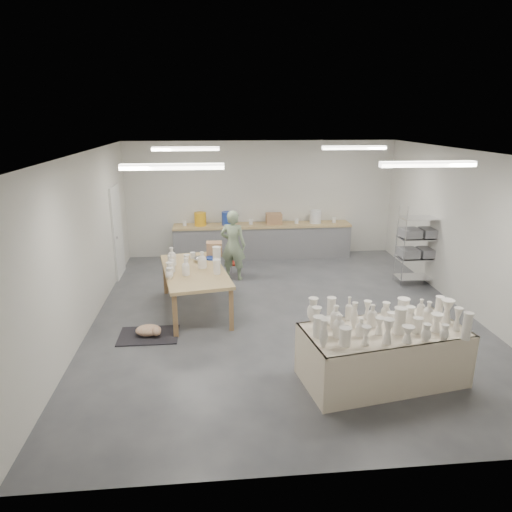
{
  "coord_description": "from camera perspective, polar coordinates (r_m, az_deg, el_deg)",
  "views": [
    {
      "loc": [
        -1.27,
        -7.82,
        3.6
      ],
      "look_at": [
        -0.48,
        0.41,
        1.05
      ],
      "focal_mm": 32.0,
      "sensor_mm": 36.0,
      "label": 1
    }
  ],
  "objects": [
    {
      "name": "rug",
      "position": [
        8.11,
        -13.26,
        -9.64
      ],
      "size": [
        1.0,
        0.7,
        0.02
      ],
      "primitive_type": "cube",
      "color": "black",
      "rests_on": "ground"
    },
    {
      "name": "room",
      "position": [
        8.14,
        2.84,
        6.18
      ],
      "size": [
        8.0,
        8.02,
        3.0
      ],
      "color": "#424449",
      "rests_on": "ground"
    },
    {
      "name": "work_table",
      "position": [
        8.76,
        -7.59,
        -1.42
      ],
      "size": [
        1.46,
        2.36,
        1.19
      ],
      "rotation": [
        0.0,
        0.0,
        0.17
      ],
      "color": "tan",
      "rests_on": "ground"
    },
    {
      "name": "potter",
      "position": [
        10.31,
        -2.89,
        1.36
      ],
      "size": [
        0.68,
        0.55,
        1.6
      ],
      "primitive_type": "imported",
      "rotation": [
        0.0,
        0.0,
        2.82
      ],
      "color": "#92A983",
      "rests_on": "ground"
    },
    {
      "name": "cat",
      "position": [
        8.05,
        -13.18,
        -9.02
      ],
      "size": [
        0.46,
        0.34,
        0.19
      ],
      "rotation": [
        0.0,
        0.0,
        0.1
      ],
      "color": "white",
      "rests_on": "rug"
    },
    {
      "name": "wire_shelf",
      "position": [
        10.59,
        19.69,
        1.44
      ],
      "size": [
        0.88,
        0.48,
        1.8
      ],
      "color": "silver",
      "rests_on": "ground"
    },
    {
      "name": "drying_table",
      "position": [
        6.75,
        15.52,
        -11.45
      ],
      "size": [
        2.38,
        1.43,
        1.16
      ],
      "rotation": [
        0.0,
        0.0,
        0.17
      ],
      "color": "olive",
      "rests_on": "ground"
    },
    {
      "name": "red_stool",
      "position": [
        10.72,
        -2.92,
        -1.0
      ],
      "size": [
        0.39,
        0.39,
        0.3
      ],
      "rotation": [
        0.0,
        0.0,
        -0.24
      ],
      "color": "#B32C19",
      "rests_on": "ground"
    },
    {
      "name": "back_counter",
      "position": [
        11.98,
        0.75,
        2.07
      ],
      "size": [
        4.6,
        0.6,
        1.24
      ],
      "color": "tan",
      "rests_on": "ground"
    }
  ]
}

